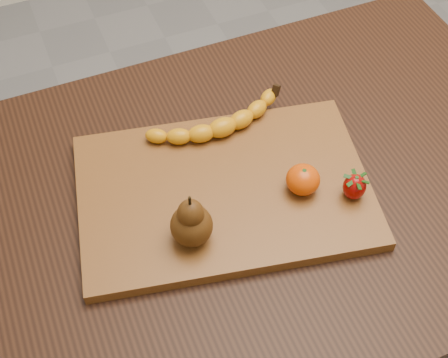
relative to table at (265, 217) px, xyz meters
name	(u,v)px	position (x,y,z in m)	size (l,w,h in m)	color
table	(265,217)	(0.00, 0.00, 0.00)	(1.00, 0.70, 0.76)	black
cutting_board	(224,191)	(-0.07, 0.00, 0.11)	(0.45, 0.30, 0.02)	brown
banana	(222,127)	(-0.03, 0.11, 0.13)	(0.21, 0.05, 0.03)	orange
pear	(191,219)	(-0.15, -0.06, 0.17)	(0.06, 0.06, 0.10)	#48270B
mandarin	(303,180)	(0.04, -0.04, 0.14)	(0.05, 0.05, 0.04)	#CB3F02
strawberry	(355,186)	(0.10, -0.09, 0.14)	(0.04, 0.04, 0.04)	#900503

